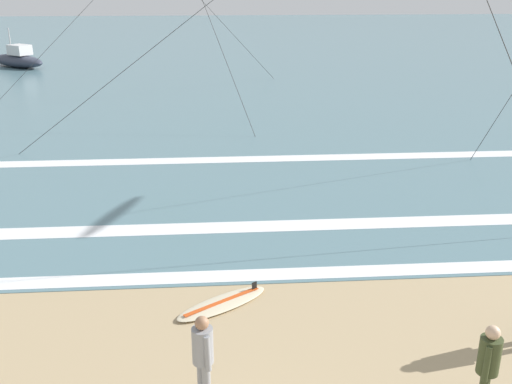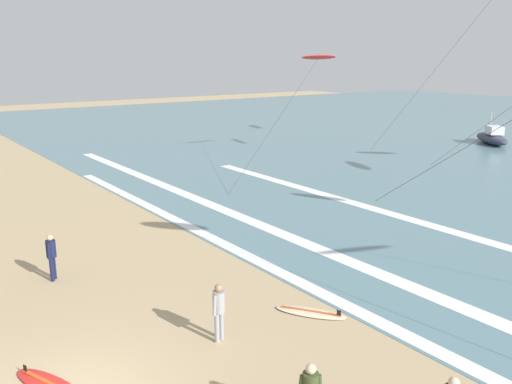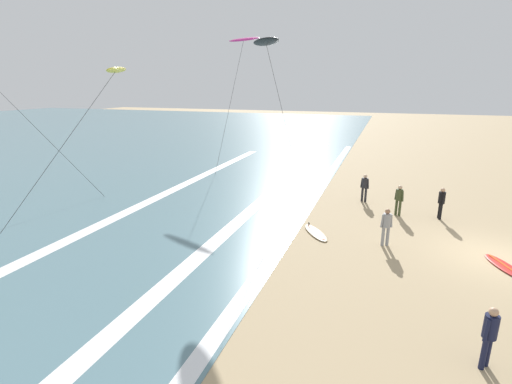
{
  "view_description": "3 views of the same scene",
  "coord_description": "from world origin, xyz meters",
  "px_view_note": "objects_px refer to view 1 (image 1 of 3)",
  "views": [
    {
      "loc": [
        0.03,
        -3.32,
        6.26
      ],
      "look_at": [
        0.85,
        7.78,
        2.16
      ],
      "focal_mm": 41.4,
      "sensor_mm": 36.0,
      "label": 1
    },
    {
      "loc": [
        10.46,
        -2.58,
        7.24
      ],
      "look_at": [
        -2.26,
        6.84,
        3.22
      ],
      "focal_mm": 37.1,
      "sensor_mm": 36.0,
      "label": 2
    },
    {
      "loc": [
        -15.64,
        4.42,
        6.46
      ],
      "look_at": [
        -1.69,
        9.29,
        2.23
      ],
      "focal_mm": 26.33,
      "sensor_mm": 36.0,
      "label": 3
    }
  ],
  "objects_px": {
    "surfer_right_near": "(203,354)",
    "offshore_boat": "(18,59)",
    "surfer_background_far": "(488,364)",
    "surfboard_foreground_flat": "(222,303)"
  },
  "relations": [
    {
      "from": "surfer_right_near",
      "to": "offshore_boat",
      "type": "bearing_deg",
      "value": 110.42
    },
    {
      "from": "surfer_background_far",
      "to": "surfboard_foreground_flat",
      "type": "xyz_separation_m",
      "value": [
        -3.8,
        3.5,
        -0.91
      ]
    },
    {
      "from": "surfboard_foreground_flat",
      "to": "offshore_boat",
      "type": "xyz_separation_m",
      "value": [
        -14.0,
        33.79,
        0.51
      ]
    },
    {
      "from": "surfer_right_near",
      "to": "surfer_background_far",
      "type": "bearing_deg",
      "value": -7.6
    },
    {
      "from": "surfboard_foreground_flat",
      "to": "offshore_boat",
      "type": "relative_size",
      "value": 0.41
    },
    {
      "from": "surfboard_foreground_flat",
      "to": "surfer_right_near",
      "type": "bearing_deg",
      "value": -96.37
    },
    {
      "from": "surfboard_foreground_flat",
      "to": "offshore_boat",
      "type": "height_order",
      "value": "offshore_boat"
    },
    {
      "from": "surfer_right_near",
      "to": "surfer_background_far",
      "type": "distance_m",
      "value": 4.16
    },
    {
      "from": "surfer_right_near",
      "to": "surfboard_foreground_flat",
      "type": "bearing_deg",
      "value": 83.63
    },
    {
      "from": "offshore_boat",
      "to": "surfer_right_near",
      "type": "bearing_deg",
      "value": -69.58
    }
  ]
}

